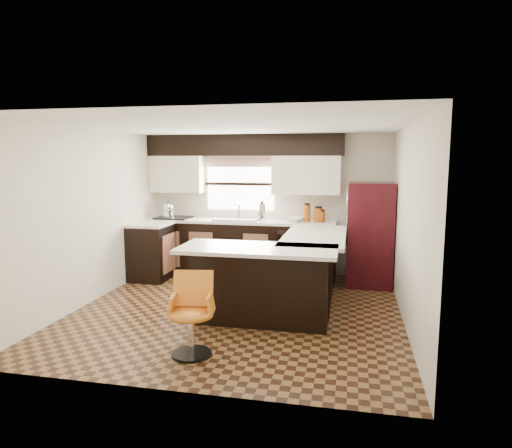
% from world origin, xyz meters
% --- Properties ---
extents(floor, '(4.40, 4.40, 0.00)m').
position_xyz_m(floor, '(0.00, 0.00, 0.00)').
color(floor, '#49301A').
rests_on(floor, ground).
extents(ceiling, '(4.40, 4.40, 0.00)m').
position_xyz_m(ceiling, '(0.00, 0.00, 2.40)').
color(ceiling, silver).
rests_on(ceiling, wall_back).
extents(wall_back, '(4.40, 0.00, 4.40)m').
position_xyz_m(wall_back, '(0.00, 2.20, 1.20)').
color(wall_back, beige).
rests_on(wall_back, floor).
extents(wall_front, '(4.40, 0.00, 4.40)m').
position_xyz_m(wall_front, '(0.00, -2.20, 1.20)').
color(wall_front, beige).
rests_on(wall_front, floor).
extents(wall_left, '(0.00, 4.40, 4.40)m').
position_xyz_m(wall_left, '(-2.10, 0.00, 1.20)').
color(wall_left, beige).
rests_on(wall_left, floor).
extents(wall_right, '(0.00, 4.40, 4.40)m').
position_xyz_m(wall_right, '(2.10, 0.00, 1.20)').
color(wall_right, beige).
rests_on(wall_right, floor).
extents(base_cab_back, '(3.30, 0.60, 0.90)m').
position_xyz_m(base_cab_back, '(-0.45, 1.90, 0.45)').
color(base_cab_back, black).
rests_on(base_cab_back, floor).
extents(base_cab_left, '(0.60, 0.70, 0.90)m').
position_xyz_m(base_cab_left, '(-1.80, 1.25, 0.45)').
color(base_cab_left, black).
rests_on(base_cab_left, floor).
extents(counter_back, '(3.30, 0.60, 0.04)m').
position_xyz_m(counter_back, '(-0.45, 1.90, 0.92)').
color(counter_back, silver).
rests_on(counter_back, base_cab_back).
extents(counter_left, '(0.60, 0.70, 0.04)m').
position_xyz_m(counter_left, '(-1.80, 1.25, 0.92)').
color(counter_left, silver).
rests_on(counter_left, base_cab_left).
extents(soffit, '(3.40, 0.35, 0.36)m').
position_xyz_m(soffit, '(-0.40, 2.03, 2.22)').
color(soffit, black).
rests_on(soffit, wall_back).
extents(upper_cab_left, '(0.94, 0.35, 0.64)m').
position_xyz_m(upper_cab_left, '(-1.62, 2.03, 1.72)').
color(upper_cab_left, beige).
rests_on(upper_cab_left, wall_back).
extents(upper_cab_right, '(1.14, 0.35, 0.64)m').
position_xyz_m(upper_cab_right, '(0.68, 2.03, 1.72)').
color(upper_cab_right, beige).
rests_on(upper_cab_right, wall_back).
extents(window_pane, '(1.20, 0.02, 0.90)m').
position_xyz_m(window_pane, '(-0.50, 2.18, 1.55)').
color(window_pane, white).
rests_on(window_pane, wall_back).
extents(valance, '(1.30, 0.06, 0.18)m').
position_xyz_m(valance, '(-0.50, 2.14, 1.94)').
color(valance, '#D19B93').
rests_on(valance, wall_back).
extents(sink, '(0.75, 0.45, 0.03)m').
position_xyz_m(sink, '(-0.50, 1.88, 0.96)').
color(sink, '#B2B2B7').
rests_on(sink, counter_back).
extents(dishwasher, '(0.58, 0.03, 0.78)m').
position_xyz_m(dishwasher, '(0.55, 1.61, 0.43)').
color(dishwasher, black).
rests_on(dishwasher, floor).
extents(cooktop, '(0.58, 0.50, 0.02)m').
position_xyz_m(cooktop, '(-1.65, 1.88, 0.96)').
color(cooktop, black).
rests_on(cooktop, counter_back).
extents(peninsula_long, '(0.60, 1.95, 0.90)m').
position_xyz_m(peninsula_long, '(0.90, 0.62, 0.45)').
color(peninsula_long, black).
rests_on(peninsula_long, floor).
extents(peninsula_return, '(1.65, 0.60, 0.90)m').
position_xyz_m(peninsula_return, '(0.38, -0.35, 0.45)').
color(peninsula_return, black).
rests_on(peninsula_return, floor).
extents(counter_pen_long, '(0.84, 1.95, 0.04)m').
position_xyz_m(counter_pen_long, '(0.95, 0.62, 0.92)').
color(counter_pen_long, silver).
rests_on(counter_pen_long, peninsula_long).
extents(counter_pen_return, '(1.89, 0.84, 0.04)m').
position_xyz_m(counter_pen_return, '(0.35, -0.44, 0.92)').
color(counter_pen_return, silver).
rests_on(counter_pen_return, peninsula_return).
extents(refrigerator, '(0.70, 0.67, 1.63)m').
position_xyz_m(refrigerator, '(1.73, 1.61, 0.81)').
color(refrigerator, black).
rests_on(refrigerator, floor).
extents(bar_chair, '(0.52, 0.52, 0.85)m').
position_xyz_m(bar_chair, '(-0.12, -1.47, 0.42)').
color(bar_chair, orange).
rests_on(bar_chair, floor).
extents(kettle, '(0.21, 0.21, 0.29)m').
position_xyz_m(kettle, '(-1.74, 1.88, 1.11)').
color(kettle, silver).
rests_on(kettle, cooktop).
extents(percolator, '(0.13, 0.13, 0.30)m').
position_xyz_m(percolator, '(-0.05, 1.90, 1.09)').
color(percolator, silver).
rests_on(percolator, counter_back).
extents(mixing_bowl, '(0.37, 0.37, 0.07)m').
position_xyz_m(mixing_bowl, '(0.50, 1.90, 0.98)').
color(mixing_bowl, white).
rests_on(mixing_bowl, counter_back).
extents(canister_large, '(0.12, 0.12, 0.28)m').
position_xyz_m(canister_large, '(0.71, 1.92, 1.09)').
color(canister_large, '#88400C').
rests_on(canister_large, counter_back).
extents(canister_med, '(0.14, 0.14, 0.23)m').
position_xyz_m(canister_med, '(0.90, 1.92, 1.06)').
color(canister_med, '#88400C').
rests_on(canister_med, counter_back).
extents(canister_small, '(0.12, 0.12, 0.18)m').
position_xyz_m(canister_small, '(0.95, 1.92, 1.04)').
color(canister_small, '#88400C').
rests_on(canister_small, counter_back).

